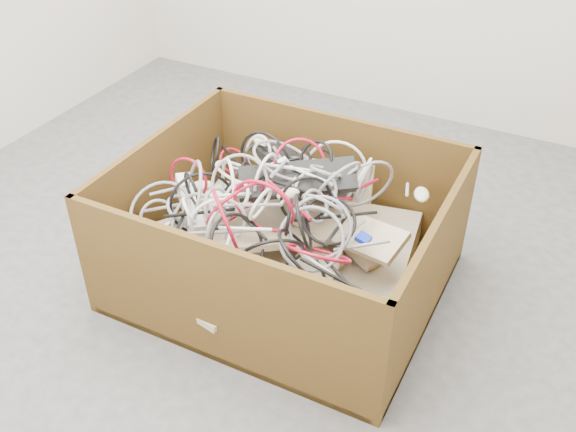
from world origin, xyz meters
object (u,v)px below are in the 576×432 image
at_px(power_strip_right, 190,203).
at_px(vga_plug, 363,238).
at_px(cardboard_box, 282,253).
at_px(power_strip_left, 251,185).

xyz_separation_m(power_strip_right, vga_plug, (0.65, 0.07, 0.02)).
height_order(cardboard_box, vga_plug, cardboard_box).
bearing_deg(cardboard_box, power_strip_right, -159.39).
relative_size(power_strip_right, vga_plug, 6.48).
distance_m(cardboard_box, vga_plug, 0.40).
bearing_deg(power_strip_right, cardboard_box, 66.77).
distance_m(cardboard_box, power_strip_right, 0.39).
distance_m(power_strip_left, power_strip_right, 0.24).
relative_size(power_strip_left, vga_plug, 7.37).
relative_size(power_strip_left, power_strip_right, 1.14).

